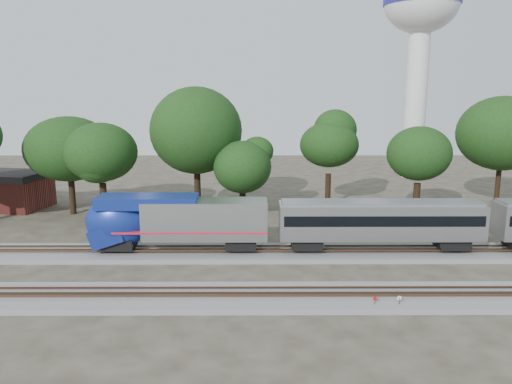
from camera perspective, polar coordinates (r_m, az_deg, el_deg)
The scene contains 15 objects.
ground at distance 39.97m, azimuth 1.75°, elevation -9.95°, with size 160.00×160.00×0.00m, color #383328.
track_far at distance 45.55m, azimuth 1.49°, elevation -6.98°, with size 160.00×5.00×0.73m.
track_near at distance 36.20m, azimuth 1.97°, elevation -11.94°, with size 160.00×5.00×0.73m.
switch_stand_red at distance 35.51m, azimuth 13.42°, elevation -12.04°, with size 0.30×0.06×0.94m.
switch_stand_white at distance 35.88m, azimuth 16.05°, elevation -11.87°, with size 0.32×0.06×0.99m.
switch_lever at distance 35.67m, azimuth 14.92°, elevation -12.79°, with size 0.50×0.30×0.30m, color #512D19.
water_tower at distance 91.23m, azimuth 18.29°, elevation 17.73°, with size 12.49×12.49×34.58m.
brick_building at distance 70.93m, azimuth -26.58°, elevation 0.21°, with size 10.80×8.56×4.64m.
tree_1 at distance 63.46m, azimuth -20.60°, elevation 4.62°, with size 8.07×8.07×11.37m.
tree_2 at distance 59.63m, azimuth -17.32°, elevation 4.34°, with size 7.96×7.96×11.22m.
tree_3 at distance 60.61m, azimuth -6.85°, elevation 6.98°, with size 10.21×10.21×14.39m.
tree_4 at distance 57.33m, azimuth -1.56°, elevation 2.85°, with size 6.22×6.22×8.77m.
tree_5 at distance 63.76m, azimuth 8.36°, elevation 5.35°, with size 8.19×8.19×11.54m.
tree_6 at distance 60.74m, azimuth 18.15°, elevation 4.18°, with size 7.71×7.71×10.87m.
tree_7 at distance 69.21m, azimuth 26.35°, elevation 6.01°, with size 9.70×9.70×13.68m.
Camera 1 is at (-1.36, -37.25, 14.45)m, focal length 35.00 mm.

